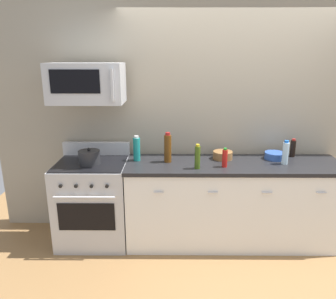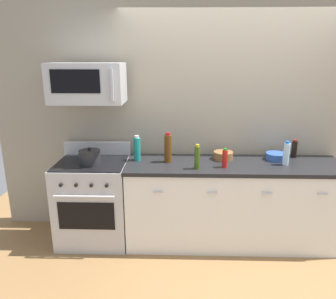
{
  "view_description": "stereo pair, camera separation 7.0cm",
  "coord_description": "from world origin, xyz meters",
  "px_view_note": "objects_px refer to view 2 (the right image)",
  "views": [
    {
      "loc": [
        -0.68,
        -3.26,
        2.01
      ],
      "look_at": [
        -0.71,
        -0.05,
        1.08
      ],
      "focal_mm": 34.52,
      "sensor_mm": 36.0,
      "label": 1
    },
    {
      "loc": [
        -0.61,
        -3.26,
        2.01
      ],
      "look_at": [
        -0.71,
        -0.05,
        1.08
      ],
      "focal_mm": 34.52,
      "sensor_mm": 36.0,
      "label": 2
    }
  ],
  "objects_px": {
    "bottle_sparkling_teal": "(137,149)",
    "stockpot": "(90,157)",
    "range_oven": "(94,201)",
    "bowl_blue_mixing": "(276,156)",
    "microwave": "(87,83)",
    "bottle_hot_sauce_red": "(225,158)",
    "bottle_olive_oil": "(197,157)",
    "bowl_wooden_salad": "(223,155)",
    "bottle_wine_amber": "(168,148)",
    "bottle_soy_sauce_dark": "(294,149)",
    "bottle_water_clear": "(286,154)"
  },
  "relations": [
    {
      "from": "bottle_water_clear",
      "to": "bottle_wine_amber",
      "type": "relative_size",
      "value": 0.79
    },
    {
      "from": "bottle_hot_sauce_red",
      "to": "bottle_sparkling_teal",
      "type": "xyz_separation_m",
      "value": [
        -0.92,
        0.2,
        0.04
      ]
    },
    {
      "from": "range_oven",
      "to": "bowl_blue_mixing",
      "type": "bearing_deg",
      "value": 4.14
    },
    {
      "from": "bottle_hot_sauce_red",
      "to": "bowl_blue_mixing",
      "type": "xyz_separation_m",
      "value": [
        0.6,
        0.27,
        -0.05
      ]
    },
    {
      "from": "bottle_soy_sauce_dark",
      "to": "bottle_sparkling_teal",
      "type": "relative_size",
      "value": 0.75
    },
    {
      "from": "microwave",
      "to": "bottle_soy_sauce_dark",
      "type": "xyz_separation_m",
      "value": [
        2.23,
        0.19,
        -0.73
      ]
    },
    {
      "from": "range_oven",
      "to": "bottle_wine_amber",
      "type": "height_order",
      "value": "bottle_wine_amber"
    },
    {
      "from": "microwave",
      "to": "stockpot",
      "type": "xyz_separation_m",
      "value": [
        -0.0,
        -0.1,
        -0.75
      ]
    },
    {
      "from": "bottle_hot_sauce_red",
      "to": "bowl_wooden_salad",
      "type": "relative_size",
      "value": 0.94
    },
    {
      "from": "bottle_olive_oil",
      "to": "bowl_wooden_salad",
      "type": "distance_m",
      "value": 0.45
    },
    {
      "from": "bottle_soy_sauce_dark",
      "to": "bowl_wooden_salad",
      "type": "distance_m",
      "value": 0.81
    },
    {
      "from": "bottle_hot_sauce_red",
      "to": "stockpot",
      "type": "height_order",
      "value": "bottle_hot_sauce_red"
    },
    {
      "from": "microwave",
      "to": "bottle_wine_amber",
      "type": "bearing_deg",
      "value": -0.83
    },
    {
      "from": "microwave",
      "to": "bottle_sparkling_teal",
      "type": "relative_size",
      "value": 2.7
    },
    {
      "from": "bottle_water_clear",
      "to": "stockpot",
      "type": "height_order",
      "value": "bottle_water_clear"
    },
    {
      "from": "bottle_sparkling_teal",
      "to": "bottle_wine_amber",
      "type": "bearing_deg",
      "value": -7.77
    },
    {
      "from": "bottle_soy_sauce_dark",
      "to": "bottle_hot_sauce_red",
      "type": "height_order",
      "value": "bottle_soy_sauce_dark"
    },
    {
      "from": "bottle_water_clear",
      "to": "bowl_blue_mixing",
      "type": "distance_m",
      "value": 0.2
    },
    {
      "from": "bottle_soy_sauce_dark",
      "to": "bowl_blue_mixing",
      "type": "xyz_separation_m",
      "value": [
        -0.22,
        -0.09,
        -0.06
      ]
    },
    {
      "from": "bottle_sparkling_teal",
      "to": "bowl_blue_mixing",
      "type": "distance_m",
      "value": 1.52
    },
    {
      "from": "bottle_sparkling_teal",
      "to": "stockpot",
      "type": "relative_size",
      "value": 1.23
    },
    {
      "from": "bottle_water_clear",
      "to": "bowl_blue_mixing",
      "type": "height_order",
      "value": "bottle_water_clear"
    },
    {
      "from": "bottle_hot_sauce_red",
      "to": "bottle_sparkling_teal",
      "type": "distance_m",
      "value": 0.94
    },
    {
      "from": "range_oven",
      "to": "bowl_blue_mixing",
      "type": "xyz_separation_m",
      "value": [
        2.0,
        0.14,
        0.49
      ]
    },
    {
      "from": "bottle_wine_amber",
      "to": "bowl_wooden_salad",
      "type": "bearing_deg",
      "value": 10.28
    },
    {
      "from": "bottle_soy_sauce_dark",
      "to": "bottle_sparkling_teal",
      "type": "xyz_separation_m",
      "value": [
        -1.74,
        -0.16,
        0.03
      ]
    },
    {
      "from": "bottle_olive_oil",
      "to": "stockpot",
      "type": "xyz_separation_m",
      "value": [
        -1.12,
        0.12,
        -0.05
      ]
    },
    {
      "from": "bottle_hot_sauce_red",
      "to": "bottle_sparkling_teal",
      "type": "relative_size",
      "value": 0.72
    },
    {
      "from": "bottle_sparkling_teal",
      "to": "bowl_blue_mixing",
      "type": "relative_size",
      "value": 1.25
    },
    {
      "from": "bowl_wooden_salad",
      "to": "stockpot",
      "type": "xyz_separation_m",
      "value": [
        -1.43,
        -0.2,
        0.03
      ]
    },
    {
      "from": "bottle_soy_sauce_dark",
      "to": "bottle_wine_amber",
      "type": "distance_m",
      "value": 1.42
    },
    {
      "from": "microwave",
      "to": "bottle_wine_amber",
      "type": "xyz_separation_m",
      "value": [
        0.82,
        -0.01,
        -0.68
      ]
    },
    {
      "from": "microwave",
      "to": "bottle_hot_sauce_red",
      "type": "relative_size",
      "value": 3.73
    },
    {
      "from": "microwave",
      "to": "bottle_hot_sauce_red",
      "type": "distance_m",
      "value": 1.59
    },
    {
      "from": "bottle_wine_amber",
      "to": "bottle_sparkling_teal",
      "type": "bearing_deg",
      "value": 172.23
    },
    {
      "from": "bottle_sparkling_teal",
      "to": "range_oven",
      "type": "bearing_deg",
      "value": -170.76
    },
    {
      "from": "bottle_sparkling_teal",
      "to": "bottle_water_clear",
      "type": "bearing_deg",
      "value": -3.87
    },
    {
      "from": "range_oven",
      "to": "bottle_sparkling_teal",
      "type": "bearing_deg",
      "value": 9.24
    },
    {
      "from": "range_oven",
      "to": "bowl_wooden_salad",
      "type": "xyz_separation_m",
      "value": [
        1.43,
        0.14,
        0.5
      ]
    },
    {
      "from": "bottle_wine_amber",
      "to": "bowl_blue_mixing",
      "type": "xyz_separation_m",
      "value": [
        1.18,
        0.11,
        -0.11
      ]
    },
    {
      "from": "microwave",
      "to": "bottle_soy_sauce_dark",
      "type": "relative_size",
      "value": 3.62
    },
    {
      "from": "range_oven",
      "to": "bottle_soy_sauce_dark",
      "type": "bearing_deg",
      "value": 6.07
    },
    {
      "from": "bottle_water_clear",
      "to": "bottle_soy_sauce_dark",
      "type": "bearing_deg",
      "value": 56.37
    },
    {
      "from": "bottle_olive_oil",
      "to": "bottle_wine_amber",
      "type": "relative_size",
      "value": 0.79
    },
    {
      "from": "bottle_hot_sauce_red",
      "to": "stockpot",
      "type": "relative_size",
      "value": 0.89
    },
    {
      "from": "bottle_olive_oil",
      "to": "microwave",
      "type": "bearing_deg",
      "value": 168.78
    },
    {
      "from": "microwave",
      "to": "bowl_wooden_salad",
      "type": "bearing_deg",
      "value": 3.94
    },
    {
      "from": "microwave",
      "to": "bottle_olive_oil",
      "type": "relative_size",
      "value": 2.92
    },
    {
      "from": "bottle_sparkling_teal",
      "to": "bottle_hot_sauce_red",
      "type": "bearing_deg",
      "value": -12.53
    },
    {
      "from": "bowl_blue_mixing",
      "to": "bottle_olive_oil",
      "type": "bearing_deg",
      "value": -159.92
    }
  ]
}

